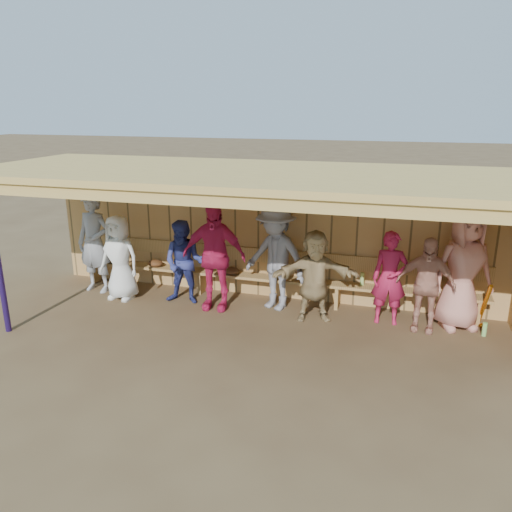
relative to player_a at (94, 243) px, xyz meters
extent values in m
plane|color=brown|center=(3.26, -0.60, -0.95)|extent=(90.00, 90.00, 0.00)
imported|color=#9C9FA5|center=(0.00, 0.00, 0.00)|extent=(0.73, 0.52, 1.90)
imported|color=white|center=(0.66, -0.22, -0.16)|extent=(0.80, 0.55, 1.58)
imported|color=navy|center=(1.87, -0.08, -0.19)|extent=(0.78, 0.63, 1.52)
imported|color=#D22156|center=(2.48, -0.16, 0.00)|extent=(1.15, 0.54, 1.90)
imported|color=gray|center=(3.51, 0.14, -0.02)|extent=(1.38, 1.08, 1.87)
imported|color=tan|center=(4.24, -0.16, -0.18)|extent=(1.49, 0.85, 1.53)
imported|color=#B71D46|center=(5.43, 0.06, -0.18)|extent=(0.58, 0.40, 1.54)
imported|color=tan|center=(6.53, 0.20, 0.02)|extent=(1.12, 0.94, 1.95)
imported|color=tan|center=(5.98, -0.08, -0.18)|extent=(0.94, 0.47, 1.53)
cube|color=tan|center=(3.26, 0.75, 0.25)|extent=(8.60, 0.20, 2.40)
cube|color=tan|center=(3.26, -0.60, 1.50)|extent=(8.80, 3.20, 0.10)
cube|color=tan|center=(3.26, -2.10, 1.37)|extent=(8.80, 0.10, 0.18)
cube|color=tan|center=(-0.54, -0.60, 1.36)|extent=(0.08, 3.00, 0.16)
cube|color=tan|center=(0.41, -0.60, 1.36)|extent=(0.08, 3.00, 0.16)
cube|color=tan|center=(1.36, -0.60, 1.36)|extent=(0.08, 3.00, 0.16)
cube|color=tan|center=(2.31, -0.60, 1.36)|extent=(0.08, 3.00, 0.16)
cube|color=tan|center=(3.26, -0.60, 1.36)|extent=(0.08, 3.00, 0.16)
cube|color=tan|center=(4.21, -0.60, 1.36)|extent=(0.08, 3.00, 0.16)
cube|color=tan|center=(5.16, -0.60, 1.36)|extent=(0.08, 3.00, 0.16)
cube|color=tan|center=(6.11, -0.60, 1.36)|extent=(0.08, 3.00, 0.16)
cube|color=tan|center=(3.26, 0.46, -0.53)|extent=(7.60, 0.32, 0.05)
cube|color=tan|center=(3.26, 0.62, -0.15)|extent=(7.60, 0.04, 0.26)
cube|color=tan|center=(-0.34, 0.46, -0.75)|extent=(0.06, 0.29, 0.40)
cube|color=tan|center=(1.97, 0.46, -0.75)|extent=(0.06, 0.29, 0.40)
cube|color=tan|center=(4.56, 0.46, -0.75)|extent=(0.06, 0.29, 0.40)
cube|color=tan|center=(6.86, 0.46, -0.75)|extent=(0.06, 0.29, 0.40)
cylinder|color=orange|center=(6.91, 0.26, -0.55)|extent=(0.13, 0.41, 0.80)
sphere|color=#CA7017|center=(6.91, 0.26, -0.91)|extent=(0.08, 0.08, 0.08)
ellipsoid|color=#593319|center=(0.06, 0.41, -0.43)|extent=(0.30, 0.24, 0.14)
ellipsoid|color=#593319|center=(1.04, 0.41, -0.43)|extent=(0.30, 0.24, 0.14)
ellipsoid|color=#593319|center=(2.59, 0.41, -0.43)|extent=(0.30, 0.24, 0.14)
cylinder|color=#B4E070|center=(4.97, 0.51, -0.39)|extent=(0.07, 0.07, 0.22)
cylinder|color=orange|center=(6.05, 0.51, -0.39)|extent=(0.07, 0.07, 0.22)
cylinder|color=#88CC66|center=(6.91, -0.04, -0.84)|extent=(0.07, 0.07, 0.22)
camera|label=1|loc=(5.51, -7.85, 2.50)|focal=35.00mm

